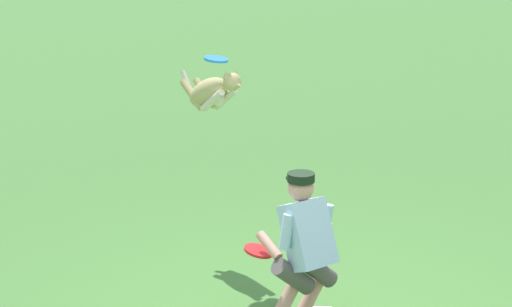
{
  "coord_description": "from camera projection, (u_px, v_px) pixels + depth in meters",
  "views": [
    {
      "loc": [
        0.04,
        5.81,
        3.21
      ],
      "look_at": [
        0.44,
        -1.09,
        1.25
      ],
      "focal_mm": 57.53,
      "sensor_mm": 36.0,
      "label": 1
    }
  ],
  "objects": [
    {
      "name": "person",
      "position": [
        305.0,
        246.0,
        6.58
      ],
      "size": [
        0.71,
        0.56,
        1.29
      ],
      "rotation": [
        0.0,
        0.0,
        -0.9
      ],
      "color": "silver",
      "rests_on": "ground_plane"
    },
    {
      "name": "dog",
      "position": [
        212.0,
        92.0,
        7.89
      ],
      "size": [
        0.71,
        0.78,
        0.51
      ],
      "rotation": [
        0.0,
        0.0,
        2.3
      ],
      "color": "tan"
    },
    {
      "name": "frisbee_flying",
      "position": [
        216.0,
        59.0,
        7.56
      ],
      "size": [
        0.26,
        0.27,
        0.06
      ],
      "primitive_type": "cylinder",
      "rotation": [
        0.11,
        -0.08,
        4.88
      ],
      "color": "#2B85E0"
    },
    {
      "name": "frisbee_held",
      "position": [
        259.0,
        251.0,
        6.71
      ],
      "size": [
        0.32,
        0.32,
        0.09
      ],
      "primitive_type": "cylinder",
      "rotation": [
        -0.22,
        -0.07,
        1.19
      ],
      "color": "red",
      "rests_on": "person"
    }
  ]
}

